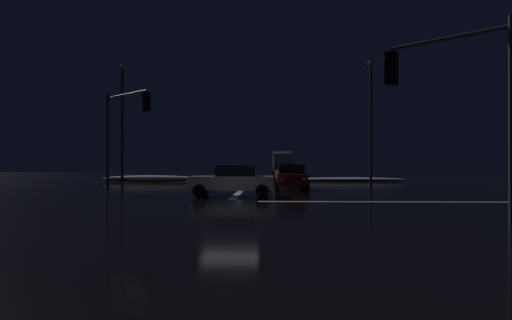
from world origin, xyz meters
name	(u,v)px	position (x,y,z in m)	size (l,w,h in m)	color
ground	(230,203)	(0.00, 0.00, -0.05)	(120.00, 120.00, 0.10)	black
stop_line_north	(241,191)	(0.00, 7.84, 0.00)	(0.35, 13.39, 0.01)	white
centre_line_ns	(249,183)	(0.00, 19.44, 0.00)	(22.00, 0.15, 0.01)	yellow
crosswalk_bar_east	(411,202)	(7.94, 0.00, 0.00)	(13.39, 0.40, 0.01)	white
snow_bank_left_curb	(151,179)	(-8.64, 20.60, 0.28)	(8.45, 1.50, 0.57)	white
snow_bank_right_curb	(349,180)	(8.64, 21.41, 0.19)	(10.07, 1.50, 0.38)	white
sedan_red	(291,177)	(3.12, 9.56, 0.80)	(2.02, 4.33, 1.57)	maroon
sedan_white	(288,174)	(3.12, 16.12, 0.80)	(2.02, 4.33, 1.57)	silver
sedan_blue	(285,172)	(3.07, 22.49, 0.80)	(2.02, 4.33, 1.57)	navy
sedan_orange	(285,171)	(3.32, 29.27, 0.80)	(2.02, 4.33, 1.57)	#C66014
sedan_black	(282,170)	(3.09, 34.52, 0.80)	(2.02, 4.33, 1.57)	black
box_truck	(282,162)	(3.34, 41.66, 1.71)	(2.68, 8.28, 3.08)	beige
sedan_silver_crossing	(233,180)	(-0.12, 3.35, 0.80)	(4.33, 2.02, 1.57)	#B7B7BC
traffic_signal_nw	(124,121)	(-6.81, 6.81, 4.15)	(3.57, 3.57, 5.97)	#4C4C51
traffic_signal_se	(452,88)	(7.09, -7.09, 3.90)	(2.88, 2.88, 5.67)	#4C4C51
streetlamp_right_near	(371,114)	(8.94, 13.44, 5.16)	(0.44, 0.44, 8.94)	#424247
streetlamp_left_near	(122,116)	(-8.94, 13.44, 5.09)	(0.44, 0.44, 8.81)	#424247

